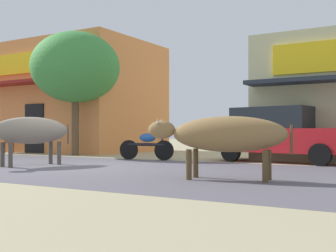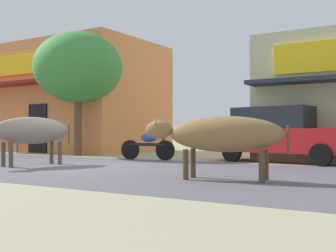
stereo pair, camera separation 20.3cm
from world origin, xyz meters
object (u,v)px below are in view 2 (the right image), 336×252
at_px(parked_motorcycle, 148,145).
at_px(cafe_chair_near_tree, 13,141).
at_px(parked_hatchback_car, 284,134).
at_px(cow_near_brown, 30,131).
at_px(roadside_tree, 78,68).
at_px(cow_far_dark, 221,135).

bearing_deg(parked_motorcycle, cafe_chair_near_tree, 172.69).
height_order(parked_hatchback_car, parked_motorcycle, parked_hatchback_car).
xyz_separation_m(parked_hatchback_car, cow_near_brown, (-5.32, -4.99, 0.08)).
bearing_deg(parked_hatchback_car, roadside_tree, -176.52).
xyz_separation_m(roadside_tree, parked_motorcycle, (3.87, -0.86, -2.91)).
distance_m(parked_motorcycle, cafe_chair_near_tree, 7.88).
relative_size(parked_hatchback_car, cafe_chair_near_tree, 4.75).
height_order(parked_motorcycle, cafe_chair_near_tree, parked_motorcycle).
bearing_deg(cow_near_brown, roadside_tree, 119.51).
bearing_deg(cow_far_dark, parked_motorcycle, 137.45).
xyz_separation_m(parked_motorcycle, cafe_chair_near_tree, (-7.82, 1.00, 0.04)).
bearing_deg(parked_hatchback_car, cow_far_dark, -85.07).
xyz_separation_m(parked_hatchback_car, cafe_chair_near_tree, (-11.83, -0.33, -0.33)).
bearing_deg(parked_motorcycle, parked_hatchback_car, 18.43).
distance_m(cow_near_brown, cafe_chair_near_tree, 8.01).
bearing_deg(parked_hatchback_car, cow_near_brown, -136.83).
bearing_deg(cafe_chair_near_tree, roadside_tree, -2.11).
bearing_deg(cafe_chair_near_tree, parked_hatchback_car, 1.61).
bearing_deg(roadside_tree, cow_far_dark, -30.77).
relative_size(cow_far_dark, cafe_chair_near_tree, 3.00).
bearing_deg(cafe_chair_near_tree, cow_far_dark, -22.59).
relative_size(roadside_tree, cafe_chair_near_tree, 5.17).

